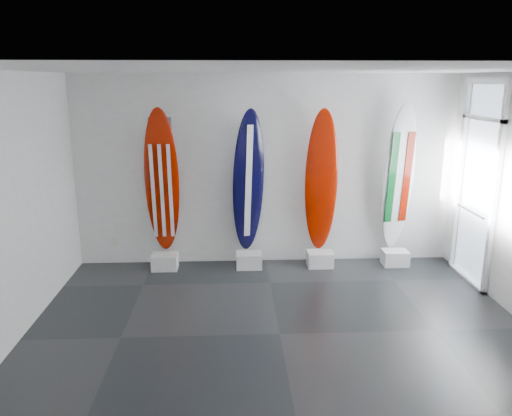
{
  "coord_description": "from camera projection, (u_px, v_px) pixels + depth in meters",
  "views": [
    {
      "loc": [
        -0.54,
        -5.33,
        2.9
      ],
      "look_at": [
        -0.21,
        1.4,
        1.18
      ],
      "focal_mm": 35.23,
      "sensor_mm": 36.0,
      "label": 1
    }
  ],
  "objects": [
    {
      "name": "display_block_usa",
      "position": [
        165.0,
        262.0,
        7.9
      ],
      "size": [
        0.4,
        0.3,
        0.24
      ],
      "primitive_type": "cube",
      "color": "white",
      "rests_on": "floor"
    },
    {
      "name": "surfboard_italy",
      "position": [
        399.0,
        178.0,
        7.85
      ],
      "size": [
        0.58,
        0.37,
        2.35
      ],
      "primitive_type": "ellipsoid",
      "rotation": [
        0.08,
        0.0,
        0.2
      ],
      "color": "silver",
      "rests_on": "display_block_italy"
    },
    {
      "name": "floor",
      "position": [
        280.0,
        334.0,
        5.9
      ],
      "size": [
        6.0,
        6.0,
        0.0
      ],
      "primitive_type": "plane",
      "color": "black",
      "rests_on": "ground"
    },
    {
      "name": "surfboard_swiss",
      "position": [
        321.0,
        181.0,
        7.81
      ],
      "size": [
        0.51,
        0.22,
        2.26
      ],
      "primitive_type": "ellipsoid",
      "rotation": [
        0.06,
        0.0,
        -0.01
      ],
      "color": "#941100",
      "rests_on": "display_block_swiss"
    },
    {
      "name": "display_block_navy",
      "position": [
        249.0,
        260.0,
        7.96
      ],
      "size": [
        0.4,
        0.3,
        0.24
      ],
      "primitive_type": "cube",
      "color": "white",
      "rests_on": "floor"
    },
    {
      "name": "wall_outlet",
      "position": [
        114.0,
        243.0,
        8.1
      ],
      "size": [
        0.09,
        0.02,
        0.13
      ],
      "primitive_type": "cube",
      "color": "silver",
      "rests_on": "wall_back"
    },
    {
      "name": "glass_door",
      "position": [
        477.0,
        186.0,
        7.18
      ],
      "size": [
        0.12,
        1.16,
        2.85
      ],
      "primitive_type": null,
      "color": "white",
      "rests_on": "floor"
    },
    {
      "name": "surfboard_navy",
      "position": [
        248.0,
        182.0,
        7.75
      ],
      "size": [
        0.58,
        0.44,
        2.26
      ],
      "primitive_type": "ellipsoid",
      "rotation": [
        0.09,
        0.0,
        0.34
      ],
      "color": "black",
      "rests_on": "display_block_navy"
    },
    {
      "name": "wall_front",
      "position": [
        321.0,
        313.0,
        3.11
      ],
      "size": [
        6.0,
        0.0,
        6.0
      ],
      "primitive_type": "plane",
      "rotation": [
        -1.57,
        0.0,
        0.0
      ],
      "color": "silver",
      "rests_on": "ground"
    },
    {
      "name": "display_block_swiss",
      "position": [
        320.0,
        259.0,
        8.02
      ],
      "size": [
        0.4,
        0.3,
        0.24
      ],
      "primitive_type": "cube",
      "color": "white",
      "rests_on": "floor"
    },
    {
      "name": "surfboard_usa",
      "position": [
        162.0,
        182.0,
        7.69
      ],
      "size": [
        0.54,
        0.44,
        2.29
      ],
      "primitive_type": "ellipsoid",
      "rotation": [
        0.15,
        0.0,
        0.04
      ],
      "color": "#941100",
      "rests_on": "display_block_usa"
    },
    {
      "name": "wall_left",
      "position": [
        3.0,
        214.0,
        5.39
      ],
      "size": [
        0.0,
        5.0,
        5.0
      ],
      "primitive_type": "plane",
      "rotation": [
        1.57,
        0.0,
        1.57
      ],
      "color": "silver",
      "rests_on": "ground"
    },
    {
      "name": "display_block_italy",
      "position": [
        395.0,
        258.0,
        8.07
      ],
      "size": [
        0.4,
        0.3,
        0.24
      ],
      "primitive_type": "cube",
      "color": "white",
      "rests_on": "floor"
    },
    {
      "name": "wall_back",
      "position": [
        266.0,
        171.0,
        7.95
      ],
      "size": [
        6.0,
        0.0,
        6.0
      ],
      "primitive_type": "plane",
      "rotation": [
        1.57,
        0.0,
        0.0
      ],
      "color": "silver",
      "rests_on": "ground"
    },
    {
      "name": "ceiling",
      "position": [
        283.0,
        70.0,
        5.15
      ],
      "size": [
        6.0,
        6.0,
        0.0
      ],
      "primitive_type": "plane",
      "rotation": [
        3.14,
        0.0,
        0.0
      ],
      "color": "white",
      "rests_on": "wall_back"
    }
  ]
}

